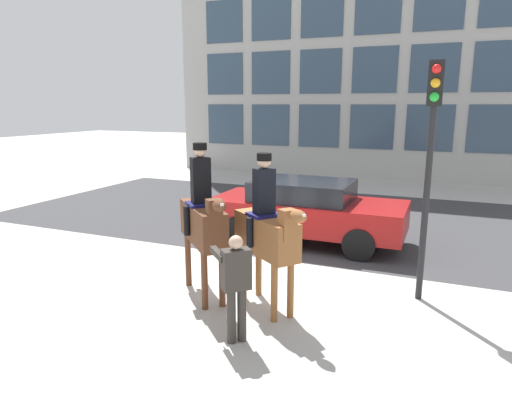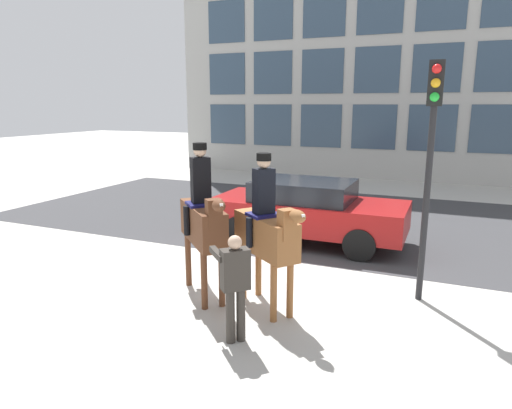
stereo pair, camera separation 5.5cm
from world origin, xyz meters
TOP-DOWN VIEW (x-y plane):
  - ground_plane at (0.00, 0.00)m, footprint 80.00×80.00m
  - road_surface at (0.00, 4.75)m, footprint 19.67×8.50m
  - office_building_facade at (0.00, 12.99)m, footprint 19.67×0.33m
  - mounted_horse_lead at (-0.54, -1.82)m, footprint 1.57×1.57m
  - mounted_horse_companion at (0.67, -1.86)m, footprint 1.61×1.34m
  - pedestrian_bystander at (0.66, -3.07)m, footprint 0.86×0.62m
  - street_car_near_lane at (0.16, 2.09)m, footprint 4.74×2.06m
  - traffic_light at (3.02, -0.47)m, footprint 0.24×0.29m

SIDE VIEW (x-z plane):
  - ground_plane at x=0.00m, z-range 0.00..0.00m
  - road_surface at x=0.00m, z-range 0.00..0.01m
  - street_car_near_lane at x=0.16m, z-range 0.05..1.60m
  - pedestrian_bystander at x=0.66m, z-range 0.14..1.75m
  - mounted_horse_companion at x=0.67m, z-range 0.04..2.66m
  - mounted_horse_lead at x=-0.54m, z-range 0.03..2.77m
  - traffic_light at x=3.02m, z-range 0.69..4.76m
  - office_building_facade at x=0.00m, z-range 0.01..14.20m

